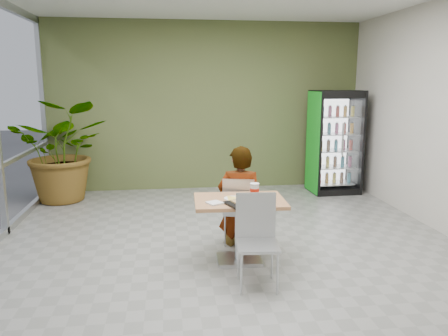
# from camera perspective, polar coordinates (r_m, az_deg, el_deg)

# --- Properties ---
(ground) EXTENTS (7.00, 7.00, 0.00)m
(ground) POSITION_cam_1_polar(r_m,az_deg,el_deg) (5.39, 1.18, -11.36)
(ground) COLOR gray
(ground) RESTS_ON ground
(room_envelope) EXTENTS (6.00, 7.00, 3.20)m
(room_envelope) POSITION_cam_1_polar(r_m,az_deg,el_deg) (5.00, 1.26, 5.81)
(room_envelope) COLOR beige
(room_envelope) RESTS_ON ground
(dining_table) EXTENTS (1.05, 0.75, 0.75)m
(dining_table) POSITION_cam_1_polar(r_m,az_deg,el_deg) (5.06, 2.02, -6.43)
(dining_table) COLOR #B26D4C
(dining_table) RESTS_ON ground
(chair_far) EXTENTS (0.48, 0.48, 0.89)m
(chair_far) POSITION_cam_1_polar(r_m,az_deg,el_deg) (5.57, 1.95, -4.97)
(chair_far) COLOR #AEB1B3
(chair_far) RESTS_ON ground
(chair_near) EXTENTS (0.45, 0.46, 0.94)m
(chair_near) POSITION_cam_1_polar(r_m,az_deg,el_deg) (4.54, 4.28, -8.34)
(chair_near) COLOR #AEB1B3
(chair_near) RESTS_ON ground
(seated_woman) EXTENTS (0.66, 0.51, 1.59)m
(seated_woman) POSITION_cam_1_polar(r_m,az_deg,el_deg) (5.62, 2.12, -5.11)
(seated_woman) COLOR black
(seated_woman) RESTS_ON ground
(pizza_plate) EXTENTS (0.30, 0.26, 0.03)m
(pizza_plate) POSITION_cam_1_polar(r_m,az_deg,el_deg) (5.01, 1.22, -3.88)
(pizza_plate) COLOR silver
(pizza_plate) RESTS_ON dining_table
(soda_cup) EXTENTS (0.11, 0.11, 0.19)m
(soda_cup) POSITION_cam_1_polar(r_m,az_deg,el_deg) (4.99, 4.00, -3.10)
(soda_cup) COLOR silver
(soda_cup) RESTS_ON dining_table
(napkin_stack) EXTENTS (0.20, 0.20, 0.02)m
(napkin_stack) POSITION_cam_1_polar(r_m,az_deg,el_deg) (4.82, -1.22, -4.58)
(napkin_stack) COLOR silver
(napkin_stack) RESTS_ON dining_table
(cafeteria_tray) EXTENTS (0.51, 0.44, 0.02)m
(cafeteria_tray) POSITION_cam_1_polar(r_m,az_deg,el_deg) (4.80, 3.01, -4.62)
(cafeteria_tray) COLOR black
(cafeteria_tray) RESTS_ON dining_table
(beverage_fridge) EXTENTS (0.89, 0.70, 1.92)m
(beverage_fridge) POSITION_cam_1_polar(r_m,az_deg,el_deg) (8.45, 14.28, 3.30)
(beverage_fridge) COLOR black
(beverage_fridge) RESTS_ON ground
(potted_plant) EXTENTS (1.68, 1.48, 1.78)m
(potted_plant) POSITION_cam_1_polar(r_m,az_deg,el_deg) (8.09, -20.17, 2.13)
(potted_plant) COLOR #28652B
(potted_plant) RESTS_ON ground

